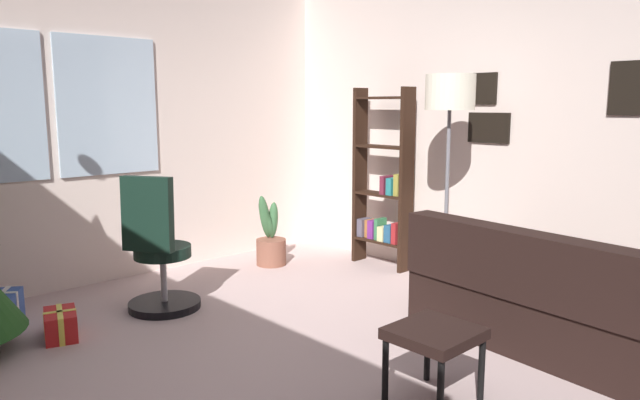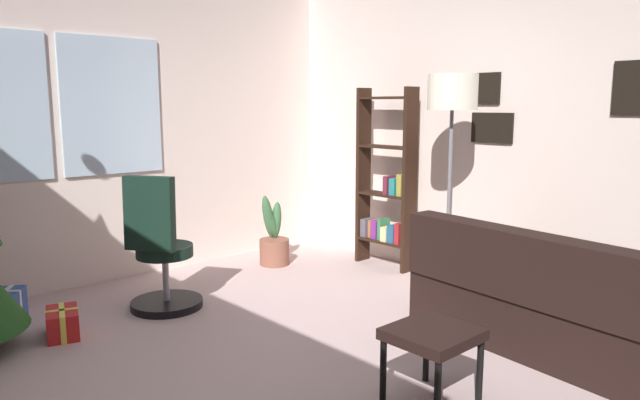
{
  "view_description": "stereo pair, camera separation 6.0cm",
  "coord_description": "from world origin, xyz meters",
  "px_view_note": "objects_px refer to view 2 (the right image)",
  "views": [
    {
      "loc": [
        -2.13,
        -2.42,
        1.6
      ],
      "look_at": [
        0.45,
        0.31,
        0.98
      ],
      "focal_mm": 33.11,
      "sensor_mm": 36.0,
      "label": 1
    },
    {
      "loc": [
        -2.08,
        -2.46,
        1.6
      ],
      "look_at": [
        0.45,
        0.31,
        0.98
      ],
      "focal_mm": 33.11,
      "sensor_mm": 36.0,
      "label": 2
    }
  ],
  "objects_px": {
    "office_chair": "(161,258)",
    "couch": "(585,308)",
    "gift_box_red": "(63,323)",
    "footstool": "(432,340)",
    "bookshelf": "(386,190)",
    "floor_lamp": "(452,106)",
    "potted_plant": "(273,240)",
    "gift_box_blue": "(6,309)"
  },
  "relations": [
    {
      "from": "footstool",
      "to": "floor_lamp",
      "type": "height_order",
      "value": "floor_lamp"
    },
    {
      "from": "footstool",
      "to": "office_chair",
      "type": "height_order",
      "value": "office_chair"
    },
    {
      "from": "couch",
      "to": "floor_lamp",
      "type": "bearing_deg",
      "value": 81.4
    },
    {
      "from": "office_chair",
      "to": "bookshelf",
      "type": "relative_size",
      "value": 0.61
    },
    {
      "from": "office_chair",
      "to": "floor_lamp",
      "type": "bearing_deg",
      "value": -35.1
    },
    {
      "from": "bookshelf",
      "to": "floor_lamp",
      "type": "height_order",
      "value": "floor_lamp"
    },
    {
      "from": "gift_box_red",
      "to": "office_chair",
      "type": "xyz_separation_m",
      "value": [
        0.77,
        0.02,
        0.32
      ]
    },
    {
      "from": "footstool",
      "to": "gift_box_red",
      "type": "relative_size",
      "value": 1.16
    },
    {
      "from": "gift_box_red",
      "to": "bookshelf",
      "type": "relative_size",
      "value": 0.21
    },
    {
      "from": "footstool",
      "to": "gift_box_blue",
      "type": "xyz_separation_m",
      "value": [
        -1.38,
        2.74,
        -0.22
      ]
    },
    {
      "from": "couch",
      "to": "floor_lamp",
      "type": "relative_size",
      "value": 1.14
    },
    {
      "from": "bookshelf",
      "to": "floor_lamp",
      "type": "xyz_separation_m",
      "value": [
        -0.38,
        -1.0,
        0.82
      ]
    },
    {
      "from": "footstool",
      "to": "gift_box_blue",
      "type": "relative_size",
      "value": 1.2
    },
    {
      "from": "gift_box_blue",
      "to": "office_chair",
      "type": "height_order",
      "value": "office_chair"
    },
    {
      "from": "gift_box_red",
      "to": "potted_plant",
      "type": "height_order",
      "value": "potted_plant"
    },
    {
      "from": "footstool",
      "to": "bookshelf",
      "type": "relative_size",
      "value": 0.25
    },
    {
      "from": "footstool",
      "to": "bookshelf",
      "type": "height_order",
      "value": "bookshelf"
    },
    {
      "from": "footstool",
      "to": "office_chair",
      "type": "distance_m",
      "value": 2.34
    },
    {
      "from": "office_chair",
      "to": "gift_box_blue",
      "type": "bearing_deg",
      "value": 156.74
    },
    {
      "from": "bookshelf",
      "to": "potted_plant",
      "type": "height_order",
      "value": "bookshelf"
    },
    {
      "from": "gift_box_blue",
      "to": "gift_box_red",
      "type": "bearing_deg",
      "value": -62.05
    },
    {
      "from": "gift_box_red",
      "to": "couch",
      "type": "bearing_deg",
      "value": -45.79
    },
    {
      "from": "potted_plant",
      "to": "bookshelf",
      "type": "bearing_deg",
      "value": -45.88
    },
    {
      "from": "couch",
      "to": "footstool",
      "type": "distance_m",
      "value": 1.35
    },
    {
      "from": "gift_box_red",
      "to": "floor_lamp",
      "type": "relative_size",
      "value": 0.21
    },
    {
      "from": "gift_box_red",
      "to": "office_chair",
      "type": "bearing_deg",
      "value": 1.24
    },
    {
      "from": "office_chair",
      "to": "bookshelf",
      "type": "bearing_deg",
      "value": -8.17
    },
    {
      "from": "gift_box_red",
      "to": "bookshelf",
      "type": "bearing_deg",
      "value": -5.81
    },
    {
      "from": "office_chair",
      "to": "couch",
      "type": "bearing_deg",
      "value": -56.35
    },
    {
      "from": "footstool",
      "to": "gift_box_blue",
      "type": "height_order",
      "value": "footstool"
    },
    {
      "from": "footstool",
      "to": "office_chair",
      "type": "relative_size",
      "value": 0.41
    },
    {
      "from": "gift_box_blue",
      "to": "office_chair",
      "type": "distance_m",
      "value": 1.13
    },
    {
      "from": "couch",
      "to": "gift_box_red",
      "type": "relative_size",
      "value": 5.53
    },
    {
      "from": "couch",
      "to": "bookshelf",
      "type": "bearing_deg",
      "value": 75.84
    },
    {
      "from": "potted_plant",
      "to": "footstool",
      "type": "bearing_deg",
      "value": -111.59
    },
    {
      "from": "couch",
      "to": "office_chair",
      "type": "height_order",
      "value": "office_chair"
    },
    {
      "from": "gift_box_blue",
      "to": "floor_lamp",
      "type": "bearing_deg",
      "value": -31.29
    },
    {
      "from": "gift_box_blue",
      "to": "footstool",
      "type": "bearing_deg",
      "value": -63.37
    },
    {
      "from": "gift_box_red",
      "to": "potted_plant",
      "type": "bearing_deg",
      "value": 12.54
    },
    {
      "from": "footstool",
      "to": "couch",
      "type": "bearing_deg",
      "value": -10.16
    },
    {
      "from": "footstool",
      "to": "gift_box_blue",
      "type": "distance_m",
      "value": 3.08
    },
    {
      "from": "gift_box_red",
      "to": "floor_lamp",
      "type": "xyz_separation_m",
      "value": [
        2.65,
        -1.31,
        1.49
      ]
    }
  ]
}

